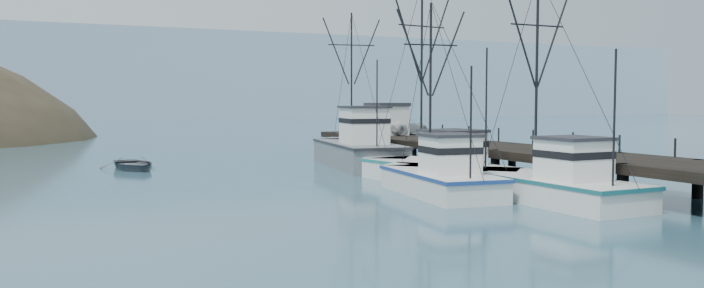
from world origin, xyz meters
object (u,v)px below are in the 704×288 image
at_px(trawler_mid, 437,179).
at_px(pier_shed, 387,119).
at_px(trawler_near, 549,185).
at_px(pickup_truck, 404,127).
at_px(motorboat, 133,170).
at_px(trawler_far, 433,169).
at_px(pier, 482,148).
at_px(work_vessel, 357,150).

bearing_deg(trawler_mid, pier_shed, 68.78).
xyz_separation_m(trawler_near, pier_shed, (4.94, 26.51, 2.60)).
relative_size(pickup_truck, motorboat, 0.91).
distance_m(trawler_near, trawler_mid, 5.90).
height_order(trawler_far, motorboat, trawler_far).
relative_size(trawler_near, trawler_far, 0.92).
bearing_deg(trawler_far, pickup_truck, 66.15).
height_order(pier, work_vessel, work_vessel).
xyz_separation_m(pier, work_vessel, (-5.91, 7.81, -0.46)).
relative_size(work_vessel, pickup_truck, 2.89).
height_order(pier, pickup_truck, pickup_truck).
relative_size(trawler_near, trawler_mid, 1.09).
xyz_separation_m(trawler_near, pickup_truck, (6.57, 26.36, 1.87)).
height_order(pier_shed, pickup_truck, pier_shed).
relative_size(trawler_mid, pier_shed, 3.34).
distance_m(pier, pickup_truck, 13.77).
bearing_deg(pier, trawler_far, -150.02).
height_order(trawler_mid, pickup_truck, trawler_mid).
bearing_deg(trawler_near, pickup_truck, 76.00).
height_order(trawler_near, pier_shed, trawler_near).
bearing_deg(pier_shed, motorboat, -176.37).
bearing_deg(pier, trawler_near, -111.76).
bearing_deg(pickup_truck, trawler_mid, 132.58).
bearing_deg(trawler_mid, work_vessel, 80.36).
height_order(trawler_near, pickup_truck, trawler_near).
relative_size(trawler_mid, motorboat, 1.96).
relative_size(trawler_mid, work_vessel, 0.75).
height_order(work_vessel, pickup_truck, work_vessel).
height_order(trawler_near, work_vessel, work_vessel).
xyz_separation_m(pier, trawler_mid, (-8.59, -7.97, -0.87)).
bearing_deg(trawler_near, motorboat, 123.45).
bearing_deg(pier, pier_shed, 90.57).
xyz_separation_m(work_vessel, pickup_truck, (7.41, 5.84, 1.46)).
xyz_separation_m(trawler_mid, motorboat, (-13.09, 20.41, -0.82)).
bearing_deg(trawler_near, pier, 68.24).
relative_size(pier, work_vessel, 3.07).
distance_m(trawler_mid, trawler_far, 5.11).
bearing_deg(motorboat, trawler_mid, -64.64).
distance_m(pickup_truck, motorboat, 23.37).
distance_m(trawler_mid, motorboat, 24.26).
bearing_deg(work_vessel, trawler_mid, -99.64).
height_order(trawler_far, work_vessel, trawler_far).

